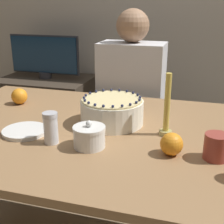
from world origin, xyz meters
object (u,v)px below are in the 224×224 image
cake (112,111)px  candle (167,111)px  tv_monitor (44,56)px  sugar_shaker (51,128)px  person_man_blue_shirt (130,120)px  sugar_bowl (89,137)px

cake → candle: bearing=-13.5°
candle → tv_monitor: bearing=135.8°
sugar_shaker → person_man_blue_shirt: size_ratio=0.10×
sugar_shaker → candle: 0.46m
candle → person_man_blue_shirt: size_ratio=0.20×
cake → tv_monitor: bearing=130.4°
cake → sugar_shaker: (-0.16, -0.26, 0.01)m
sugar_bowl → person_man_blue_shirt: bearing=93.2°
candle → sugar_bowl: bearing=-143.2°
sugar_bowl → candle: candle is taller
sugar_shaker → person_man_blue_shirt: bearing=83.5°
cake → candle: candle is taller
tv_monitor → sugar_shaker: bearing=-61.2°
cake → tv_monitor: 1.34m
sugar_shaker → tv_monitor: bearing=118.8°
candle → person_man_blue_shirt: bearing=113.9°
sugar_shaker → sugar_bowl: bearing=3.4°
sugar_shaker → tv_monitor: tv_monitor is taller
person_man_blue_shirt → candle: bearing=113.9°
sugar_bowl → sugar_shaker: sugar_shaker is taller
tv_monitor → sugar_bowl: bearing=-56.1°
cake → person_man_blue_shirt: person_man_blue_shirt is taller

